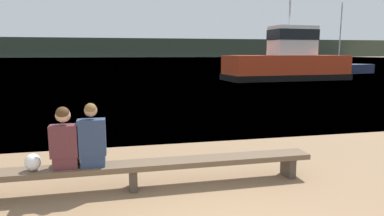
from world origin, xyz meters
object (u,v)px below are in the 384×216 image
object	(u,v)px
bench_main	(133,168)
person_right	(92,139)
person_left	(65,141)
moored_sailboat	(340,69)
shopping_bag	(33,162)
tugboat_red	(287,63)

from	to	relation	value
bench_main	person_right	world-z (taller)	person_right
person_left	bench_main	bearing A→B (deg)	-0.06
bench_main	moored_sailboat	world-z (taller)	moored_sailboat
shopping_bag	person_left	bearing A→B (deg)	3.20
person_left	moored_sailboat	size ratio (longest dim) A/B	0.13
person_left	moored_sailboat	distance (m)	35.51
moored_sailboat	person_left	bearing A→B (deg)	126.60
shopping_bag	moored_sailboat	distance (m)	35.83
person_right	shopping_bag	size ratio (longest dim) A/B	3.84
tugboat_red	shopping_bag	bearing A→B (deg)	140.49
person_left	moored_sailboat	world-z (taller)	moored_sailboat
person_right	tugboat_red	size ratio (longest dim) A/B	0.10
person_right	shopping_bag	xyz separation A→B (m)	(-0.86, -0.03, -0.29)
shopping_bag	moored_sailboat	xyz separation A→B (m)	(24.26, 26.37, -0.07)
person_left	tugboat_red	xyz separation A→B (m)	(14.25, 19.93, 0.48)
person_right	shopping_bag	world-z (taller)	person_right
shopping_bag	bench_main	bearing A→B (deg)	0.97
bench_main	person_right	size ratio (longest dim) A/B	6.10
shopping_bag	moored_sailboat	size ratio (longest dim) A/B	0.03
person_right	moored_sailboat	bearing A→B (deg)	48.37
shopping_bag	tugboat_red	bearing A→B (deg)	53.61
bench_main	tugboat_red	world-z (taller)	tugboat_red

